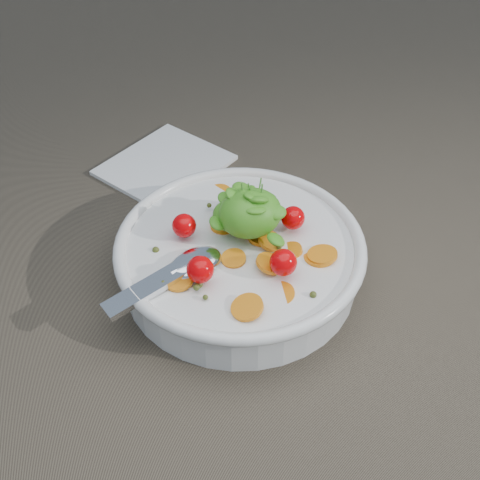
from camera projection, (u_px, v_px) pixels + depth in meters
name	position (u px, v px, depth m)	size (l,w,h in m)	color
ground	(213.00, 265.00, 0.62)	(6.00, 6.00, 0.00)	brown
bowl	(240.00, 256.00, 0.59)	(0.26, 0.25, 0.10)	silver
napkin	(165.00, 165.00, 0.75)	(0.14, 0.12, 0.01)	white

